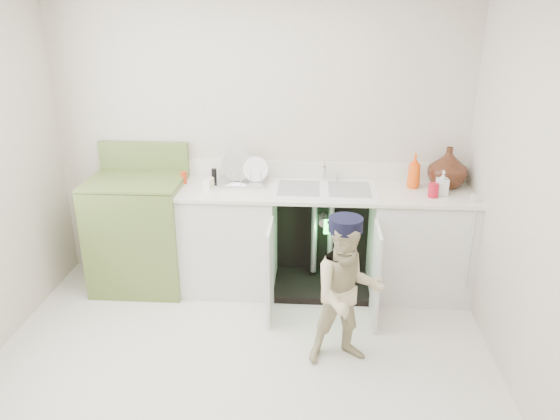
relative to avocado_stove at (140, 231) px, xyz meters
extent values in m
plane|color=silver|center=(1.00, -1.18, -0.50)|extent=(3.50, 3.50, 0.00)
cube|color=#BDB3A2|center=(1.00, 0.32, 0.75)|extent=(3.50, 2.50, 0.02)
cube|color=#BDB3A2|center=(1.00, -2.68, 0.75)|extent=(3.50, 2.50, 0.02)
cube|color=#BDB3A2|center=(2.75, -1.18, 0.75)|extent=(2.50, 3.00, 0.02)
cube|color=silver|center=(0.75, 0.02, -0.07)|extent=(0.80, 0.60, 0.86)
cube|color=silver|center=(2.35, 0.02, -0.07)|extent=(0.80, 0.60, 0.86)
cube|color=black|center=(1.55, 0.29, -0.07)|extent=(0.80, 0.06, 0.86)
cube|color=black|center=(1.55, 0.02, -0.47)|extent=(0.80, 0.60, 0.06)
cylinder|color=gray|center=(1.48, 0.12, -0.05)|extent=(0.05, 0.05, 0.70)
cylinder|color=gray|center=(1.62, 0.12, -0.05)|extent=(0.05, 0.05, 0.70)
cylinder|color=gray|center=(1.55, 0.07, 0.12)|extent=(0.07, 0.18, 0.07)
cube|color=silver|center=(1.15, -0.48, -0.10)|extent=(0.03, 0.40, 0.76)
cube|color=silver|center=(1.95, -0.48, -0.10)|extent=(0.02, 0.40, 0.76)
cube|color=silver|center=(1.55, 0.02, 0.39)|extent=(2.44, 0.64, 0.03)
cube|color=silver|center=(1.55, 0.31, 0.48)|extent=(2.44, 0.02, 0.15)
cube|color=white|center=(1.55, 0.02, 0.40)|extent=(0.85, 0.55, 0.02)
cube|color=gray|center=(1.35, 0.02, 0.41)|extent=(0.34, 0.40, 0.01)
cube|color=gray|center=(1.76, 0.02, 0.41)|extent=(0.34, 0.40, 0.01)
cylinder|color=silver|center=(1.55, 0.24, 0.49)|extent=(0.03, 0.03, 0.17)
cylinder|color=silver|center=(1.55, 0.18, 0.57)|extent=(0.02, 0.14, 0.02)
cylinder|color=silver|center=(1.66, 0.24, 0.44)|extent=(0.04, 0.04, 0.06)
cylinder|color=silver|center=(2.68, -0.29, 0.05)|extent=(0.01, 0.01, 0.70)
cube|color=silver|center=(2.68, -0.20, 0.43)|extent=(0.04, 0.02, 0.06)
cube|color=silver|center=(0.87, 0.14, 0.41)|extent=(0.43, 0.29, 0.02)
cylinder|color=silver|center=(0.83, 0.16, 0.49)|extent=(0.27, 0.10, 0.26)
cylinder|color=white|center=(0.98, 0.14, 0.48)|extent=(0.21, 0.06, 0.21)
cylinder|color=silver|center=(0.70, 0.04, 0.49)|extent=(0.01, 0.01, 0.12)
cylinder|color=silver|center=(0.78, 0.04, 0.49)|extent=(0.01, 0.01, 0.12)
cylinder|color=silver|center=(0.87, 0.04, 0.49)|extent=(0.01, 0.01, 0.12)
cylinder|color=silver|center=(0.95, 0.04, 0.49)|extent=(0.01, 0.01, 0.12)
cylinder|color=silver|center=(1.04, 0.04, 0.49)|extent=(0.01, 0.01, 0.12)
imported|color=#472314|center=(2.55, 0.16, 0.57)|extent=(0.32, 0.32, 0.33)
imported|color=#FE520D|center=(2.28, 0.12, 0.55)|extent=(0.11, 0.11, 0.28)
imported|color=silver|center=(2.48, -0.04, 0.50)|extent=(0.09, 0.09, 0.20)
cylinder|color=red|center=(2.40, -0.10, 0.46)|extent=(0.08, 0.08, 0.11)
cylinder|color=red|center=(0.38, 0.10, 0.45)|extent=(0.05, 0.05, 0.10)
cylinder|color=beige|center=(0.62, 0.02, 0.44)|extent=(0.06, 0.06, 0.08)
cylinder|color=black|center=(0.63, 0.14, 0.46)|extent=(0.04, 0.04, 0.12)
cube|color=white|center=(0.61, -0.08, 0.45)|extent=(0.05, 0.05, 0.09)
cube|color=olive|center=(0.00, -0.01, -0.03)|extent=(0.77, 0.65, 0.94)
cube|color=olive|center=(0.00, -0.01, 0.46)|extent=(0.77, 0.65, 0.02)
cube|color=olive|center=(0.00, 0.28, 0.58)|extent=(0.77, 0.06, 0.24)
cylinder|color=black|center=(-0.19, -0.17, 0.45)|extent=(0.17, 0.17, 0.02)
cylinder|color=silver|center=(-0.19, -0.17, 0.46)|extent=(0.20, 0.20, 0.01)
cylinder|color=black|center=(-0.19, 0.15, 0.45)|extent=(0.17, 0.17, 0.02)
cylinder|color=silver|center=(-0.19, 0.15, 0.46)|extent=(0.20, 0.20, 0.01)
cylinder|color=black|center=(0.19, -0.17, 0.45)|extent=(0.17, 0.17, 0.02)
cylinder|color=silver|center=(0.19, -0.17, 0.46)|extent=(0.20, 0.20, 0.01)
cylinder|color=black|center=(0.19, 0.15, 0.45)|extent=(0.17, 0.17, 0.02)
cylinder|color=silver|center=(0.19, 0.15, 0.46)|extent=(0.20, 0.20, 0.01)
imported|color=#CAB891|center=(1.71, -0.98, 0.02)|extent=(0.58, 0.50, 1.04)
cylinder|color=black|center=(1.71, -0.98, 0.51)|extent=(0.27, 0.27, 0.09)
cube|color=black|center=(1.69, -0.88, 0.48)|extent=(0.19, 0.13, 0.01)
cube|color=black|center=(1.58, -0.32, 0.22)|extent=(0.07, 0.01, 0.14)
cube|color=#26F23F|center=(1.58, -0.33, 0.22)|extent=(0.06, 0.00, 0.12)
camera|label=1|loc=(1.48, -4.18, 1.86)|focal=35.00mm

